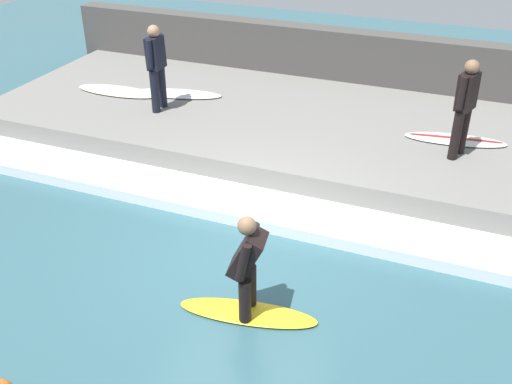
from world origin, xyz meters
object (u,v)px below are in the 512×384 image
(surfer_riding, at_px, (247,262))
(surfboard_riding, at_px, (248,313))
(surfboard_waiting_near, at_px, (455,140))
(surfer_waiting_far, at_px, (156,63))
(surfer_waiting_near, at_px, (465,104))
(surfboard_waiting_far, at_px, (177,94))
(surfboard_spare, at_px, (118,91))

(surfer_riding, bearing_deg, surfboard_riding, 180.00)
(surfboard_waiting_near, relative_size, surfer_waiting_far, 1.09)
(surfer_waiting_near, height_order, surfboard_waiting_far, surfer_waiting_near)
(surfboard_waiting_near, relative_size, surfboard_spare, 0.95)
(surfer_waiting_far, relative_size, surfboard_spare, 0.87)
(surfboard_riding, relative_size, surfer_riding, 1.31)
(surfer_waiting_far, xyz_separation_m, surfboard_spare, (0.47, 1.27, -0.89))
(surfer_waiting_far, bearing_deg, surfboard_waiting_far, 4.02)
(surfer_riding, relative_size, surfer_waiting_far, 0.83)
(surfer_riding, height_order, surfboard_waiting_far, surfer_riding)
(surfer_waiting_far, height_order, surfboard_waiting_far, surfer_waiting_far)
(surfer_waiting_far, xyz_separation_m, surfboard_waiting_far, (0.80, 0.06, -0.89))
(surfboard_waiting_near, height_order, surfboard_spare, surfboard_waiting_near)
(surfboard_spare, bearing_deg, surfer_waiting_far, -110.35)
(surfer_waiting_near, bearing_deg, surfboard_waiting_near, 6.45)
(surfboard_waiting_near, bearing_deg, surfboard_waiting_far, 88.26)
(surfboard_riding, xyz_separation_m, surfer_waiting_far, (4.28, 3.62, 1.44))
(surfboard_riding, bearing_deg, surfer_riding, 0.00)
(surfer_riding, distance_m, surfboard_spare, 6.83)
(surfboard_waiting_near, bearing_deg, surfboard_spare, 91.31)
(surfer_waiting_near, height_order, surfboard_spare, surfer_waiting_near)
(surfer_riding, relative_size, surfboard_spare, 0.73)
(surfer_riding, xyz_separation_m, surfer_waiting_near, (4.34, -1.96, 0.65))
(surfer_riding, bearing_deg, surfer_waiting_far, 40.28)
(surfboard_waiting_near, xyz_separation_m, surfer_waiting_far, (-0.63, 5.52, 0.89))
(surfer_waiting_near, distance_m, surfboard_spare, 6.93)
(surfboard_waiting_near, bearing_deg, surfer_waiting_near, -173.55)
(surfer_waiting_near, bearing_deg, surfer_waiting_far, 90.63)
(surfboard_riding, relative_size, surfer_waiting_far, 1.09)
(surfer_waiting_near, height_order, surfer_waiting_far, surfer_waiting_far)
(surfboard_waiting_near, height_order, surfboard_waiting_far, surfboard_waiting_near)
(surfboard_waiting_near, bearing_deg, surfboard_riding, 158.84)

